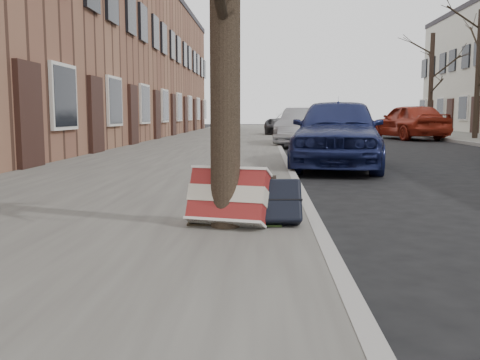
{
  "coord_description": "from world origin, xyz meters",
  "views": [
    {
      "loc": [
        -1.73,
        -3.9,
        1.11
      ],
      "look_at": [
        -1.95,
        0.8,
        0.54
      ],
      "focal_mm": 40.0,
      "sensor_mm": 36.0,
      "label": 1
    }
  ],
  "objects_px": {
    "suitcase_red": "(228,197)",
    "car_near_mid": "(305,127)",
    "suitcase_navy": "(270,201)",
    "car_near_front": "(338,132)"
  },
  "relations": [
    {
      "from": "suitcase_navy",
      "to": "car_near_front",
      "type": "relative_size",
      "value": 0.13
    },
    {
      "from": "suitcase_navy",
      "to": "car_near_front",
      "type": "height_order",
      "value": "car_near_front"
    },
    {
      "from": "car_near_front",
      "to": "suitcase_navy",
      "type": "bearing_deg",
      "value": -93.77
    },
    {
      "from": "suitcase_navy",
      "to": "car_near_mid",
      "type": "height_order",
      "value": "car_near_mid"
    },
    {
      "from": "suitcase_navy",
      "to": "car_near_front",
      "type": "distance_m",
      "value": 6.67
    },
    {
      "from": "car_near_front",
      "to": "car_near_mid",
      "type": "xyz_separation_m",
      "value": [
        -0.09,
        7.73,
        -0.07
      ]
    },
    {
      "from": "car_near_front",
      "to": "car_near_mid",
      "type": "bearing_deg",
      "value": 99.74
    },
    {
      "from": "suitcase_navy",
      "to": "car_near_mid",
      "type": "distance_m",
      "value": 14.29
    },
    {
      "from": "car_near_front",
      "to": "car_near_mid",
      "type": "relative_size",
      "value": 1.06
    },
    {
      "from": "suitcase_red",
      "to": "car_near_mid",
      "type": "xyz_separation_m",
      "value": [
        1.75,
        14.27,
        0.29
      ]
    }
  ]
}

